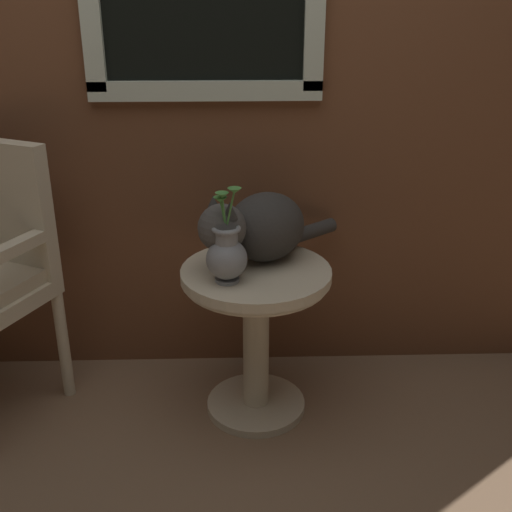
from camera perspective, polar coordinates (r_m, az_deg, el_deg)
ground_plane at (r=2.29m, az=-5.91°, el=-17.77°), size 6.00×6.00×0.00m
back_wall at (r=2.40m, az=-6.13°, el=18.59°), size 4.00×0.07×2.60m
wicker_side_table at (r=2.29m, az=-0.00°, el=-5.02°), size 0.53×0.53×0.58m
cat at (r=2.23m, az=0.24°, el=2.61°), size 0.52×0.43×0.27m
pewter_vase_with_ivy at (r=2.09m, az=-2.64°, el=0.19°), size 0.14×0.14×0.33m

